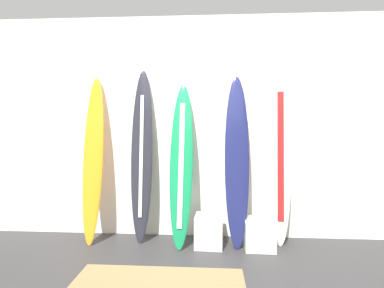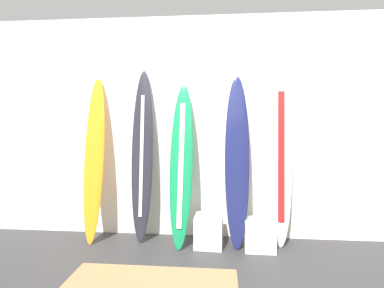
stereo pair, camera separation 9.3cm
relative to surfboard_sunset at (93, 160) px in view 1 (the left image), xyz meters
name	(u,v)px [view 1 (the left image)]	position (x,y,z in m)	size (l,w,h in m)	color
ground	(202,286)	(1.37, -0.96, -1.03)	(8.00, 8.00, 0.04)	#2F2E30
wall_back	(205,128)	(1.37, 0.34, 0.39)	(7.20, 0.20, 2.80)	silver
surfboard_sunset	(93,160)	(0.00, 0.00, 0.00)	(0.25, 0.43, 2.05)	orange
surfboard_charcoal	(142,157)	(0.59, 0.06, 0.04)	(0.27, 0.34, 2.13)	#24242C
surfboard_emerald	(181,165)	(1.09, -0.04, -0.05)	(0.29, 0.49, 1.95)	#148149
surfboard_navy	(237,160)	(1.76, 0.01, 0.01)	(0.29, 0.44, 2.04)	#1A1F4E
surfboard_ivory	(280,157)	(2.28, 0.07, 0.04)	(0.28, 0.31, 2.14)	silver
display_block_left	(209,231)	(1.42, -0.09, -0.83)	(0.34, 0.34, 0.37)	silver
display_block_center	(259,234)	(2.02, -0.10, -0.84)	(0.35, 0.35, 0.34)	white
bench	(160,288)	(1.12, -1.74, -0.61)	(1.09, 0.34, 0.46)	olive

